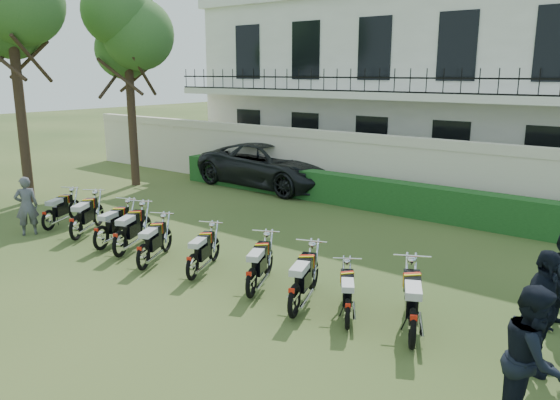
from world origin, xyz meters
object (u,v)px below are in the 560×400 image
at_px(tree_west_near, 127,27).
at_px(officer_1, 532,359).
at_px(motorcycle_7, 294,293).
at_px(suv, 272,165).
at_px(motorcycle_5, 192,261).
at_px(motorcycle_9, 413,319).
at_px(motorcycle_8, 348,307).
at_px(inspector, 27,206).
at_px(officer_2, 541,312).
at_px(motorcycle_3, 119,238).
at_px(motorcycle_2, 101,232).
at_px(motorcycle_4, 143,251).
at_px(motorcycle_0, 48,215).
at_px(motorcycle_1, 75,222).
at_px(motorcycle_6, 251,276).

xyz_separation_m(tree_west_near, officer_1, (15.92, -6.42, -4.96)).
height_order(motorcycle_7, suv, suv).
height_order(motorcycle_5, officer_1, officer_1).
distance_m(motorcycle_9, suv, 12.82).
bearing_deg(motorcycle_8, officer_1, -48.31).
distance_m(motorcycle_5, suv, 9.81).
height_order(inspector, officer_2, officer_2).
bearing_deg(motorcycle_7, motorcycle_3, 158.62).
xyz_separation_m(tree_west_near, motorcycle_2, (5.88, -5.59, -5.40)).
bearing_deg(officer_2, motorcycle_4, 108.61).
xyz_separation_m(motorcycle_5, officer_1, (6.82, -0.83, 0.48)).
xyz_separation_m(motorcycle_0, inspector, (-0.14, -0.50, 0.34)).
distance_m(motorcycle_4, motorcycle_5, 1.32).
xyz_separation_m(motorcycle_8, inspector, (-9.69, -0.45, 0.37)).
bearing_deg(motorcycle_5, motorcycle_0, 155.50).
distance_m(motorcycle_3, motorcycle_5, 2.42).
height_order(motorcycle_8, suv, suv).
height_order(motorcycle_5, suv, suv).
bearing_deg(motorcycle_9, motorcycle_2, 154.22).
bearing_deg(motorcycle_1, motorcycle_0, 145.84).
bearing_deg(officer_2, motorcycle_9, 119.22).
height_order(tree_west_near, motorcycle_7, tree_west_near).
relative_size(tree_west_near, motorcycle_3, 4.27).
xyz_separation_m(motorcycle_8, officer_2, (2.86, 0.57, 0.51)).
bearing_deg(motorcycle_1, motorcycle_2, -35.41).
height_order(motorcycle_1, motorcycle_7, motorcycle_1).
bearing_deg(motorcycle_2, officer_2, -16.74).
xyz_separation_m(motorcycle_9, inspector, (-10.85, -0.50, 0.28)).
bearing_deg(motorcycle_8, motorcycle_2, 148.44).
relative_size(motorcycle_4, motorcycle_6, 0.98).
height_order(motorcycle_1, motorcycle_6, motorcycle_1).
distance_m(motorcycle_4, suv, 9.49).
distance_m(tree_west_near, motorcycle_4, 11.16).
distance_m(motorcycle_2, motorcycle_3, 0.81).
relative_size(motorcycle_7, suv, 0.32).
bearing_deg(officer_2, motorcycle_1, 105.09).
height_order(motorcycle_0, motorcycle_2, motorcycle_2).
relative_size(motorcycle_4, motorcycle_9, 0.91).
distance_m(tree_west_near, motorcycle_3, 10.27).
distance_m(motorcycle_5, inspector, 5.99).
distance_m(motorcycle_7, officer_1, 4.15).
relative_size(motorcycle_0, motorcycle_2, 0.92).
bearing_deg(motorcycle_2, motorcycle_8, -19.92).
xyz_separation_m(motorcycle_5, suv, (-4.75, 8.58, 0.38)).
bearing_deg(officer_1, motorcycle_1, 77.85).
distance_m(motorcycle_8, inspector, 9.71).
relative_size(motorcycle_9, officer_2, 1.02).
distance_m(motorcycle_0, suv, 8.54).
height_order(motorcycle_0, motorcycle_3, motorcycle_3).
bearing_deg(motorcycle_5, motorcycle_8, -22.31).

